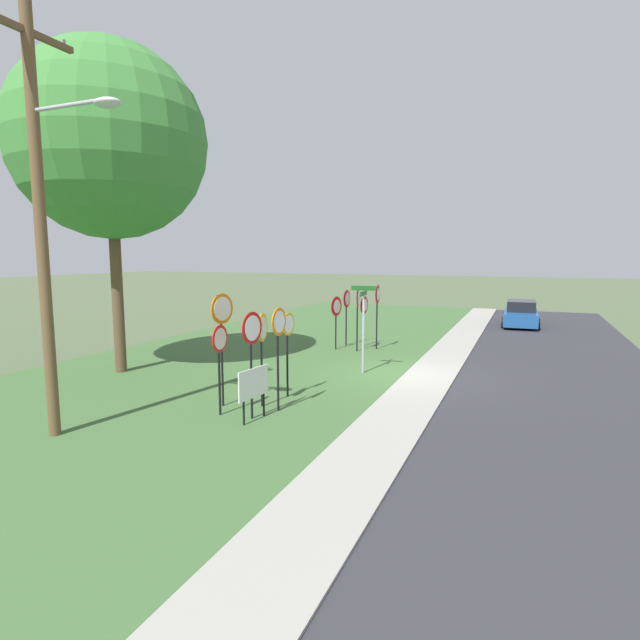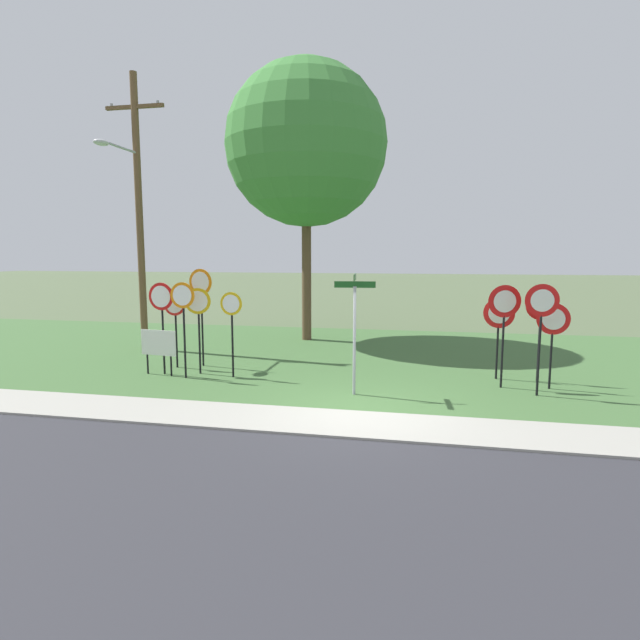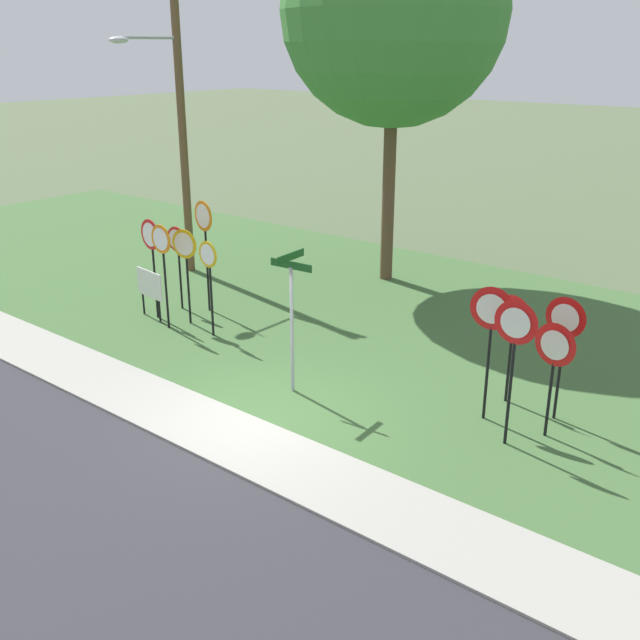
% 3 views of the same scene
% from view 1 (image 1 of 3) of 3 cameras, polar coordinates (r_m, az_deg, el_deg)
% --- Properties ---
extents(ground_plane, '(160.00, 160.00, 0.00)m').
position_cam_1_polar(ground_plane, '(16.70, 9.50, -6.23)').
color(ground_plane, '#4C5B3D').
extents(road_asphalt, '(44.00, 6.40, 0.01)m').
position_cam_1_polar(road_asphalt, '(16.36, 26.25, -7.17)').
color(road_asphalt, '#2D2D33').
rests_on(road_asphalt, ground_plane).
extents(sidewalk_strip, '(44.00, 1.60, 0.06)m').
position_cam_1_polar(sidewalk_strip, '(16.54, 12.22, -6.32)').
color(sidewalk_strip, '#99968C').
rests_on(sidewalk_strip, ground_plane).
extents(grass_median, '(44.00, 12.00, 0.04)m').
position_cam_1_polar(grass_median, '(18.91, -8.57, -4.54)').
color(grass_median, '#3D6033').
rests_on(grass_median, ground_plane).
extents(stop_sign_near_left, '(0.69, 0.10, 2.59)m').
position_cam_1_polar(stop_sign_near_left, '(12.38, -4.70, -1.88)').
color(stop_sign_near_left, black).
rests_on(stop_sign_near_left, grass_median).
extents(stop_sign_near_right, '(0.62, 0.11, 2.32)m').
position_cam_1_polar(stop_sign_near_right, '(13.64, -3.63, -1.93)').
color(stop_sign_near_right, black).
rests_on(stop_sign_near_right, grass_median).
extents(stop_sign_far_left, '(0.66, 0.10, 2.21)m').
position_cam_1_polar(stop_sign_far_left, '(12.29, -11.27, -3.42)').
color(stop_sign_far_left, black).
rests_on(stop_sign_far_left, grass_median).
extents(stop_sign_far_center, '(0.71, 0.15, 2.40)m').
position_cam_1_polar(stop_sign_far_center, '(12.80, -6.55, -2.18)').
color(stop_sign_far_center, black).
rests_on(stop_sign_far_center, grass_median).
extents(stop_sign_far_right, '(0.76, 0.12, 2.55)m').
position_cam_1_polar(stop_sign_far_right, '(11.84, -7.71, -2.38)').
color(stop_sign_far_right, black).
rests_on(stop_sign_far_right, grass_median).
extents(stop_sign_center_tall, '(0.76, 0.16, 2.90)m').
position_cam_1_polar(stop_sign_center_tall, '(12.95, -11.01, -0.46)').
color(stop_sign_center_tall, black).
rests_on(stop_sign_center_tall, grass_median).
extents(yield_sign_near_left, '(0.80, 0.16, 2.58)m').
position_cam_1_polar(yield_sign_near_left, '(20.16, 4.34, 1.89)').
color(yield_sign_near_left, black).
rests_on(yield_sign_near_left, grass_median).
extents(yield_sign_near_right, '(0.76, 0.11, 2.39)m').
position_cam_1_polar(yield_sign_near_right, '(21.41, 3.07, 1.80)').
color(yield_sign_near_right, black).
rests_on(yield_sign_near_right, grass_median).
extents(yield_sign_far_left, '(0.77, 0.10, 2.65)m').
position_cam_1_polar(yield_sign_far_left, '(20.68, 6.56, 2.14)').
color(yield_sign_far_left, black).
rests_on(yield_sign_far_left, grass_median).
extents(yield_sign_far_right, '(0.77, 0.13, 2.14)m').
position_cam_1_polar(yield_sign_far_right, '(21.33, 5.04, 1.23)').
color(yield_sign_far_right, black).
rests_on(yield_sign_far_right, grass_median).
extents(yield_sign_center, '(0.79, 0.19, 2.18)m').
position_cam_1_polar(yield_sign_center, '(20.50, 1.90, 1.09)').
color(yield_sign_center, black).
rests_on(yield_sign_center, grass_median).
extents(street_name_post, '(0.96, 0.81, 2.87)m').
position_cam_1_polar(street_name_post, '(16.44, 4.92, -0.15)').
color(street_name_post, '#9EA0A8').
rests_on(street_name_post, grass_median).
extents(utility_pole, '(2.10, 2.35, 9.32)m').
position_cam_1_polar(utility_pole, '(11.89, -28.77, 12.05)').
color(utility_pole, brown).
rests_on(utility_pole, grass_median).
extents(notice_board, '(1.09, 0.17, 1.25)m').
position_cam_1_polar(notice_board, '(11.94, -7.51, -7.37)').
color(notice_board, black).
rests_on(notice_board, grass_median).
extents(oak_tree_left, '(6.08, 6.08, 10.43)m').
position_cam_1_polar(oak_tree_left, '(18.07, -22.70, 18.05)').
color(oak_tree_left, brown).
rests_on(oak_tree_left, grass_median).
extents(parked_sedan_distant, '(4.51, 1.94, 1.39)m').
position_cam_1_polar(parked_sedan_distant, '(29.95, 21.77, 0.62)').
color(parked_sedan_distant, '#1E4C8C').
rests_on(parked_sedan_distant, road_asphalt).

